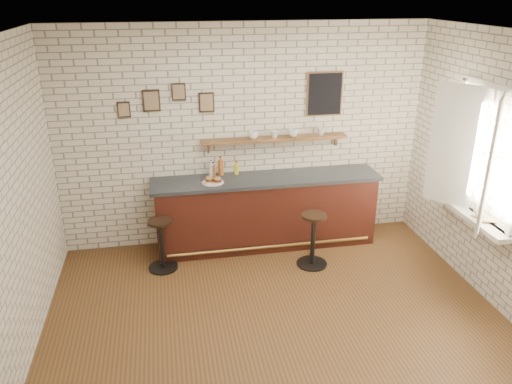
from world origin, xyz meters
The scene contains 21 objects.
ground centered at (0.00, 0.00, 0.00)m, with size 5.00×5.00×0.00m, color brown.
bar_counter centered at (0.25, 1.70, 0.51)m, with size 3.10×0.65×1.01m.
sandwich_plate centered at (-0.49, 1.63, 1.02)m, with size 0.28×0.28×0.01m, color white.
ciabatta_sandwich centered at (-0.48, 1.63, 1.06)m, with size 0.24×0.18×0.07m.
potato_chips centered at (-0.50, 1.63, 1.02)m, with size 0.26×0.19×0.00m.
bitters_bottle_brown centered at (-0.45, 1.90, 1.09)m, with size 0.06×0.06×0.20m.
bitters_bottle_white centered at (-0.48, 1.90, 1.10)m, with size 0.06×0.06×0.22m.
bitters_bottle_amber centered at (-0.35, 1.90, 1.12)m, with size 0.06×0.06×0.27m.
condiment_bottle_yellow centered at (-0.13, 1.90, 1.09)m, with size 0.06×0.06×0.18m.
bar_stool_left centered at (-1.20, 1.30, 0.37)m, with size 0.38×0.38×0.69m.
bar_stool_right centered at (0.72, 1.03, 0.39)m, with size 0.40×0.40×0.72m.
wall_shelf centered at (0.40, 1.90, 1.48)m, with size 2.00×0.18×0.18m.
shelf_cup_a centered at (0.11, 1.90, 1.55)m, with size 0.13×0.13×0.11m, color white.
shelf_cup_b centered at (0.39, 1.90, 1.55)m, with size 0.11×0.11×0.10m, color white.
shelf_cup_c centered at (0.66, 1.90, 1.55)m, with size 0.14×0.14×0.11m, color white.
shelf_cup_d centered at (1.05, 1.90, 1.55)m, with size 0.11×0.11×0.10m, color white.
back_wall_decor centered at (0.23, 1.98, 2.05)m, with size 2.96×0.02×0.56m.
window_sill centered at (2.40, 0.30, 0.90)m, with size 0.20×1.35×0.06m.
casement_window centered at (2.36, 0.30, 1.65)m, with size 0.40×1.30×1.56m.
book_lower centered at (2.38, 0.13, 0.94)m, with size 0.15×0.20×0.02m, color tan.
book_upper centered at (2.38, 0.13, 0.96)m, with size 0.17×0.24×0.02m, color tan.
Camera 1 is at (-1.07, -4.46, 3.38)m, focal length 35.00 mm.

